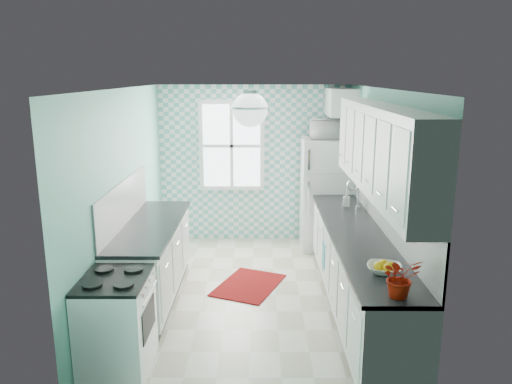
{
  "coord_description": "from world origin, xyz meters",
  "views": [
    {
      "loc": [
        0.09,
        -5.69,
        2.65
      ],
      "look_at": [
        0.05,
        0.25,
        1.25
      ],
      "focal_mm": 35.0,
      "sensor_mm": 36.0,
      "label": 1
    }
  ],
  "objects_px": {
    "ceiling_light": "(250,109)",
    "stove": "(117,323)",
    "fruit_bowl": "(384,269)",
    "sink": "(345,210)",
    "potted_plant": "(400,277)",
    "microwave": "(327,129)",
    "fridge": "(325,194)"
  },
  "relations": [
    {
      "from": "fruit_bowl",
      "to": "potted_plant",
      "type": "xyz_separation_m",
      "value": [
        0.0,
        -0.49,
        0.13
      ]
    },
    {
      "from": "ceiling_light",
      "to": "sink",
      "type": "distance_m",
      "value": 2.3
    },
    {
      "from": "fridge",
      "to": "ceiling_light",
      "type": "bearing_deg",
      "value": -116.33
    },
    {
      "from": "stove",
      "to": "sink",
      "type": "bearing_deg",
      "value": 38.87
    },
    {
      "from": "microwave",
      "to": "sink",
      "type": "bearing_deg",
      "value": 95.6
    },
    {
      "from": "fridge",
      "to": "fruit_bowl",
      "type": "height_order",
      "value": "fridge"
    },
    {
      "from": "stove",
      "to": "potted_plant",
      "type": "relative_size",
      "value": 2.66
    },
    {
      "from": "stove",
      "to": "microwave",
      "type": "xyz_separation_m",
      "value": [
        2.31,
        3.38,
        1.39
      ]
    },
    {
      "from": "microwave",
      "to": "potted_plant",
      "type": "bearing_deg",
      "value": 92.54
    },
    {
      "from": "fridge",
      "to": "stove",
      "type": "relative_size",
      "value": 1.94
    },
    {
      "from": "fridge",
      "to": "microwave",
      "type": "distance_m",
      "value": 1.0
    },
    {
      "from": "fruit_bowl",
      "to": "microwave",
      "type": "bearing_deg",
      "value": 91.54
    },
    {
      "from": "stove",
      "to": "fridge",
      "type": "bearing_deg",
      "value": 52.64
    },
    {
      "from": "potted_plant",
      "to": "fridge",
      "type": "bearing_deg",
      "value": 91.35
    },
    {
      "from": "potted_plant",
      "to": "microwave",
      "type": "bearing_deg",
      "value": 91.34
    },
    {
      "from": "stove",
      "to": "microwave",
      "type": "height_order",
      "value": "microwave"
    },
    {
      "from": "sink",
      "to": "stove",
      "type": "bearing_deg",
      "value": -140.14
    },
    {
      "from": "ceiling_light",
      "to": "fridge",
      "type": "bearing_deg",
      "value": 66.91
    },
    {
      "from": "fridge",
      "to": "stove",
      "type": "distance_m",
      "value": 4.11
    },
    {
      "from": "ceiling_light",
      "to": "microwave",
      "type": "bearing_deg",
      "value": 66.91
    },
    {
      "from": "ceiling_light",
      "to": "microwave",
      "type": "distance_m",
      "value": 2.87
    },
    {
      "from": "stove",
      "to": "sink",
      "type": "height_order",
      "value": "sink"
    },
    {
      "from": "fridge",
      "to": "potted_plant",
      "type": "relative_size",
      "value": 5.17
    },
    {
      "from": "ceiling_light",
      "to": "stove",
      "type": "distance_m",
      "value": 2.35
    },
    {
      "from": "ceiling_light",
      "to": "fruit_bowl",
      "type": "height_order",
      "value": "ceiling_light"
    },
    {
      "from": "fruit_bowl",
      "to": "microwave",
      "type": "height_order",
      "value": "microwave"
    },
    {
      "from": "ceiling_light",
      "to": "stove",
      "type": "relative_size",
      "value": 0.4
    },
    {
      "from": "potted_plant",
      "to": "stove",
      "type": "bearing_deg",
      "value": 169.1
    },
    {
      "from": "fruit_bowl",
      "to": "microwave",
      "type": "distance_m",
      "value": 3.46
    },
    {
      "from": "ceiling_light",
      "to": "microwave",
      "type": "height_order",
      "value": "ceiling_light"
    },
    {
      "from": "potted_plant",
      "to": "microwave",
      "type": "height_order",
      "value": "microwave"
    },
    {
      "from": "fridge",
      "to": "sink",
      "type": "xyz_separation_m",
      "value": [
        0.09,
        -1.22,
        0.08
      ]
    }
  ]
}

